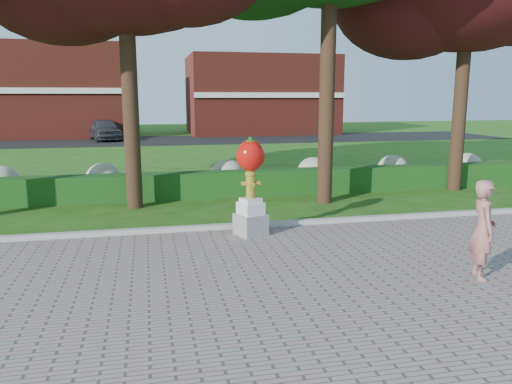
% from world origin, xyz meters
% --- Properties ---
extents(ground, '(100.00, 100.00, 0.00)m').
position_xyz_m(ground, '(0.00, 0.00, 0.00)').
color(ground, '#244D13').
rests_on(ground, ground).
extents(curb, '(40.00, 0.18, 0.15)m').
position_xyz_m(curb, '(0.00, 3.00, 0.07)').
color(curb, '#ADADA5').
rests_on(curb, ground).
extents(lawn_hedge, '(24.00, 0.70, 0.80)m').
position_xyz_m(lawn_hedge, '(0.00, 7.00, 0.40)').
color(lawn_hedge, '#173F12').
rests_on(lawn_hedge, ground).
extents(hydrangea_row, '(20.10, 1.10, 0.99)m').
position_xyz_m(hydrangea_row, '(0.57, 8.00, 0.55)').
color(hydrangea_row, tan).
rests_on(hydrangea_row, ground).
extents(street, '(50.00, 8.00, 0.02)m').
position_xyz_m(street, '(0.00, 28.00, 0.01)').
color(street, black).
rests_on(street, ground).
extents(building_left, '(14.00, 8.00, 7.00)m').
position_xyz_m(building_left, '(-10.00, 34.00, 3.50)').
color(building_left, maroon).
rests_on(building_left, ground).
extents(building_right, '(12.00, 8.00, 6.40)m').
position_xyz_m(building_right, '(8.00, 34.00, 3.20)').
color(building_right, maroon).
rests_on(building_right, ground).
extents(hydrant_sculpture, '(0.77, 0.77, 2.20)m').
position_xyz_m(hydrant_sculpture, '(0.61, 2.37, 1.20)').
color(hydrant_sculpture, gray).
rests_on(hydrant_sculpture, walkway).
extents(woman, '(0.59, 0.72, 1.71)m').
position_xyz_m(woman, '(3.89, -1.14, 0.90)').
color(woman, '#A76B5F').
rests_on(woman, walkway).
extents(parked_car, '(2.89, 4.87, 1.56)m').
position_xyz_m(parked_car, '(-4.52, 29.04, 0.80)').
color(parked_car, '#404248').
rests_on(parked_car, street).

